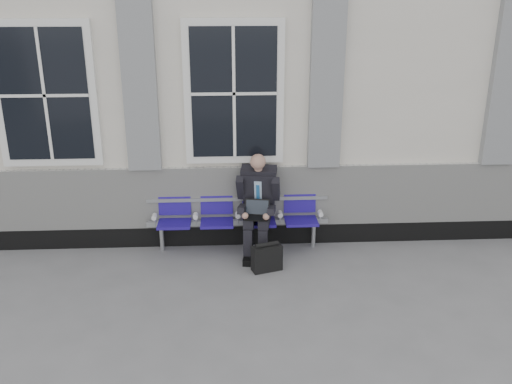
{
  "coord_description": "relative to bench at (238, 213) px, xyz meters",
  "views": [
    {
      "loc": [
        0.24,
        -6.21,
        3.68
      ],
      "look_at": [
        0.62,
        0.9,
        1.02
      ],
      "focal_mm": 40.0,
      "sensor_mm": 36.0,
      "label": 1
    }
  ],
  "objects": [
    {
      "name": "bench",
      "position": [
        0.0,
        0.0,
        0.0
      ],
      "size": [
        2.6,
        0.47,
        0.91
      ],
      "color": "#9EA0A3",
      "rests_on": "ground"
    },
    {
      "name": "briefcase",
      "position": [
        0.37,
        -0.7,
        -0.36
      ],
      "size": [
        0.43,
        0.28,
        0.41
      ],
      "color": "black",
      "rests_on": "ground"
    },
    {
      "name": "station_building",
      "position": [
        -0.4,
        2.15,
        1.67
      ],
      "size": [
        14.4,
        4.4,
        4.49
      ],
      "color": "silver",
      "rests_on": "ground"
    },
    {
      "name": "ground",
      "position": [
        -0.38,
        -1.32,
        -0.55
      ],
      "size": [
        70.0,
        70.0,
        0.0
      ],
      "primitive_type": "plane",
      "color": "slate",
      "rests_on": "ground"
    },
    {
      "name": "businessman",
      "position": [
        0.28,
        -0.14,
        0.24
      ],
      "size": [
        0.63,
        0.85,
        1.47
      ],
      "color": "black",
      "rests_on": "ground"
    }
  ]
}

